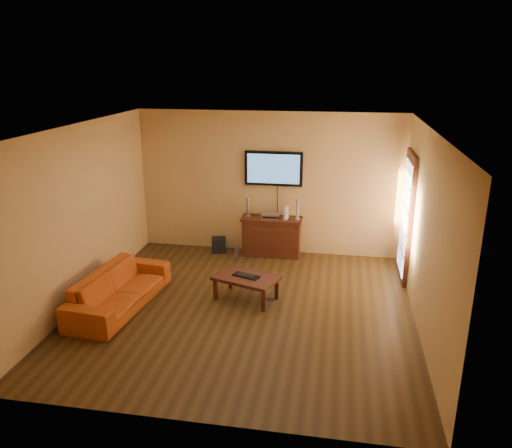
% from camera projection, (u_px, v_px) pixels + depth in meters
% --- Properties ---
extents(ground_plane, '(5.00, 5.00, 0.00)m').
position_uv_depth(ground_plane, '(244.00, 309.00, 7.51)').
color(ground_plane, '#35240E').
rests_on(ground_plane, ground).
extents(room_walls, '(5.00, 5.00, 5.00)m').
position_uv_depth(room_walls, '(251.00, 191.00, 7.56)').
color(room_walls, tan).
rests_on(room_walls, ground).
extents(french_door, '(0.07, 1.02, 2.22)m').
position_uv_depth(french_door, '(406.00, 218.00, 8.37)').
color(french_door, '#39170C').
rests_on(french_door, ground).
extents(media_console, '(1.14, 0.44, 0.74)m').
position_uv_depth(media_console, '(272.00, 236.00, 9.50)').
color(media_console, '#39170C').
rests_on(media_console, ground).
extents(television, '(1.09, 0.08, 0.64)m').
position_uv_depth(television, '(274.00, 169.00, 9.27)').
color(television, black).
rests_on(television, ground).
extents(coffee_table, '(1.09, 0.85, 0.38)m').
position_uv_depth(coffee_table, '(246.00, 280.00, 7.74)').
color(coffee_table, '#39170C').
rests_on(coffee_table, ground).
extents(sofa, '(0.77, 2.02, 0.77)m').
position_uv_depth(sofa, '(119.00, 283.00, 7.48)').
color(sofa, '#B74C14').
rests_on(sofa, ground).
extents(speaker_left, '(0.10, 0.10, 0.37)m').
position_uv_depth(speaker_left, '(248.00, 208.00, 9.45)').
color(speaker_left, silver).
rests_on(speaker_left, media_console).
extents(speaker_right, '(0.10, 0.10, 0.38)m').
position_uv_depth(speaker_right, '(297.00, 210.00, 9.26)').
color(speaker_right, silver).
rests_on(speaker_right, media_console).
extents(av_receiver, '(0.34, 0.24, 0.08)m').
position_uv_depth(av_receiver, '(270.00, 216.00, 9.40)').
color(av_receiver, silver).
rests_on(av_receiver, media_console).
extents(game_console, '(0.08, 0.18, 0.24)m').
position_uv_depth(game_console, '(286.00, 213.00, 9.29)').
color(game_console, white).
rests_on(game_console, media_console).
extents(subwoofer, '(0.33, 0.33, 0.27)m').
position_uv_depth(subwoofer, '(219.00, 245.00, 9.75)').
color(subwoofer, black).
rests_on(subwoofer, ground).
extents(bottle, '(0.08, 0.08, 0.22)m').
position_uv_depth(bottle, '(236.00, 254.00, 9.35)').
color(bottle, white).
rests_on(bottle, ground).
extents(keyboard, '(0.45, 0.29, 0.03)m').
position_uv_depth(keyboard, '(246.00, 276.00, 7.72)').
color(keyboard, black).
rests_on(keyboard, coffee_table).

